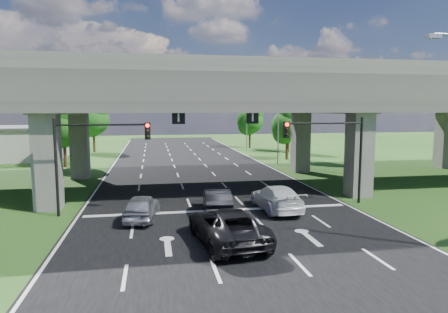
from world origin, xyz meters
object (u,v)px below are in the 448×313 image
object	(u,v)px
streetlight_far	(275,115)
streetlight_beyond	(244,113)
signal_left	(93,148)
car_trailing	(227,226)
car_white	(276,198)
car_dark	(217,201)
signal_right	(332,144)
car_silver	(142,207)

from	to	relation	value
streetlight_far	streetlight_beyond	distance (m)	16.00
signal_left	car_trailing	world-z (taller)	signal_left
streetlight_far	car_white	distance (m)	22.54
streetlight_far	car_white	bearing A→B (deg)	-107.14
signal_left	car_white	world-z (taller)	signal_left
streetlight_beyond	car_dark	size ratio (longest dim) A/B	2.17
signal_right	streetlight_far	distance (m)	20.25
streetlight_beyond	car_white	world-z (taller)	streetlight_beyond
car_white	car_trailing	distance (m)	7.19
streetlight_far	car_silver	world-z (taller)	streetlight_far
signal_left	car_silver	xyz separation A→B (m)	(2.90, -1.70, -3.41)
signal_right	streetlight_beyond	distance (m)	36.17
car_silver	car_trailing	world-z (taller)	car_trailing
car_silver	car_trailing	bearing A→B (deg)	138.01
car_silver	car_white	distance (m)	8.58
car_silver	signal_right	bearing A→B (deg)	-164.61
streetlight_beyond	car_white	xyz separation A→B (m)	(-6.47, -37.00, -5.02)
streetlight_far	car_dark	world-z (taller)	streetlight_far
car_trailing	signal_right	bearing A→B (deg)	-148.83
signal_right	signal_left	size ratio (longest dim) A/B	1.00
car_silver	car_white	bearing A→B (deg)	-167.15
signal_left	streetlight_far	size ratio (longest dim) A/B	0.60
car_dark	car_white	size ratio (longest dim) A/B	0.84
signal_left	car_white	xyz separation A→B (m)	(11.45, -0.94, -3.36)
car_dark	car_white	world-z (taller)	car_white
streetlight_beyond	car_trailing	bearing A→B (deg)	-104.18
signal_left	streetlight_beyond	world-z (taller)	streetlight_beyond
car_silver	car_dark	world-z (taller)	car_dark
streetlight_far	streetlight_beyond	world-z (taller)	same
car_silver	car_trailing	size ratio (longest dim) A/B	0.71
streetlight_far	streetlight_beyond	xyz separation A→B (m)	(0.00, 16.00, 0.00)
car_white	car_trailing	world-z (taller)	car_trailing
car_silver	car_dark	distance (m)	4.70
signal_left	streetlight_far	distance (m)	26.95
car_silver	car_trailing	distance (m)	6.53
car_trailing	streetlight_beyond	bearing A→B (deg)	-111.09
signal_left	car_dark	world-z (taller)	signal_left
car_white	car_trailing	bearing A→B (deg)	50.54
streetlight_far	car_dark	bearing A→B (deg)	-116.30
signal_right	car_dark	size ratio (longest dim) A/B	1.30
signal_left	car_white	bearing A→B (deg)	-4.71
signal_right	streetlight_far	bearing A→B (deg)	83.53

